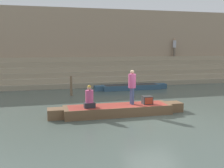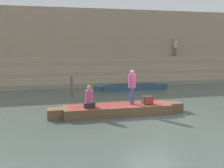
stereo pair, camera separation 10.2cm
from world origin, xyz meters
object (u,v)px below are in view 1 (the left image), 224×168
Objects in this scene: person_rowing at (89,99)px; person_on_steps at (174,46)px; moored_boat_shore at (131,87)px; rowboat_main at (118,110)px; person_standing at (132,85)px; tv_set at (147,100)px; mooring_post at (71,86)px.

person_on_steps reaches higher than person_rowing.
moored_boat_shore is 8.18m from person_on_steps.
person_standing is at bearing 3.87° from rowboat_main.
tv_set is at bearing 136.38° from person_on_steps.
person_standing is 3.55× the size of tv_set.
moored_boat_shore is (2.29, 7.14, -1.26)m from person_standing.
person_rowing reaches higher than moored_boat_shore.
mooring_post reaches higher than moored_boat_shore.
person_rowing is 0.18× the size of moored_boat_shore.
tv_set is 14.30m from person_on_steps.
mooring_post is 0.78× the size of person_on_steps.
moored_boat_shore is 5.12m from mooring_post.
person_rowing is 2.97m from tv_set.
person_standing is 1.11m from tv_set.
rowboat_main is at bearing -170.49° from person_standing.
person_on_steps is (9.04, 11.79, 3.17)m from rowboat_main.
person_on_steps reaches higher than mooring_post.
person_standing is 1.26× the size of mooring_post.
rowboat_main is 1.16× the size of moored_boat_shore.
person_on_steps is (10.48, 11.92, 2.52)m from person_rowing.
tv_set is at bearing -59.91° from mooring_post.
tv_set reaches higher than moored_boat_shore.
person_rowing is at bearing -124.64° from moored_boat_shore.
person_standing is at bearing 174.63° from tv_set.
person_rowing is at bearing -86.61° from mooring_post.
person_on_steps is at bearing 58.46° from person_rowing.
mooring_post is at bearing 103.16° from person_rowing.
person_on_steps is at bearing 49.12° from rowboat_main.
person_standing reaches higher than mooring_post.
mooring_post reaches higher than rowboat_main.
rowboat_main is at bearing 131.26° from person_on_steps.
moored_boat_shore is at bearing 74.45° from person_standing.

